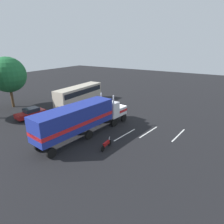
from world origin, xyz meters
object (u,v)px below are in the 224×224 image
object	(u,v)px
tree_left	(8,75)
person_bystander	(85,119)
parked_bus	(79,93)
parked_car	(31,113)
semi_truck	(82,117)
motorcycle	(106,144)

from	to	relation	value
tree_left	person_bystander	bearing A→B (deg)	-88.58
parked_bus	parked_car	xyz separation A→B (m)	(-9.81, 1.38, -1.26)
person_bystander	tree_left	distance (m)	17.41
parked_car	tree_left	size ratio (longest dim) A/B	0.51
semi_truck	tree_left	xyz separation A→B (m)	(2.33, 18.66, 3.37)
person_bystander	tree_left	world-z (taller)	tree_left
motorcycle	parked_bus	bearing A→B (deg)	50.56
semi_truck	parked_bus	world-z (taller)	semi_truck
semi_truck	tree_left	size ratio (longest dim) A/B	1.60
parked_bus	motorcycle	xyz separation A→B (m)	(-11.30, -13.74, -1.58)
semi_truck	motorcycle	size ratio (longest dim) A/B	6.80
parked_bus	tree_left	distance (m)	12.66
parked_car	tree_left	distance (m)	9.36
person_bystander	parked_car	bearing A→B (deg)	103.82
person_bystander	tree_left	xyz separation A→B (m)	(-0.41, 16.68, 5.00)
semi_truck	tree_left	distance (m)	19.10
semi_truck	person_bystander	bearing A→B (deg)	35.90
person_bystander	motorcycle	xyz separation A→B (m)	(-3.72, -6.10, -0.41)
motorcycle	tree_left	size ratio (longest dim) A/B	0.24
person_bystander	parked_car	distance (m)	9.29
semi_truck	motorcycle	bearing A→B (deg)	-103.36
parked_car	semi_truck	bearing A→B (deg)	-92.72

